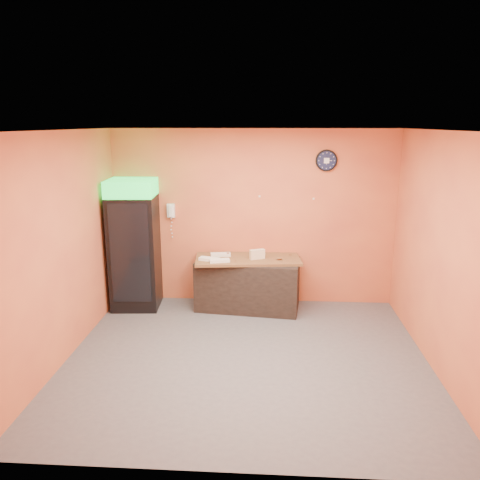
{
  "coord_description": "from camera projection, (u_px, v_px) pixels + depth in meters",
  "views": [
    {
      "loc": [
        0.25,
        -5.35,
        2.88
      ],
      "look_at": [
        -0.12,
        0.6,
        1.38
      ],
      "focal_mm": 35.0,
      "sensor_mm": 36.0,
      "label": 1
    }
  ],
  "objects": [
    {
      "name": "wrapped_sandwich_left",
      "position": [
        209.0,
        259.0,
        7.14
      ],
      "size": [
        0.33,
        0.2,
        0.04
      ],
      "primitive_type": "cube",
      "rotation": [
        0.0,
        0.0,
        -0.28
      ],
      "color": "white",
      "rests_on": "butcher_paper"
    },
    {
      "name": "wrapped_sandwich_mid",
      "position": [
        220.0,
        261.0,
        7.06
      ],
      "size": [
        0.32,
        0.19,
        0.04
      ],
      "primitive_type": "cube",
      "rotation": [
        0.0,
        0.0,
        0.24
      ],
      "color": "white",
      "rests_on": "butcher_paper"
    },
    {
      "name": "sub_roll_stack",
      "position": [
        257.0,
        254.0,
        7.22
      ],
      "size": [
        0.24,
        0.17,
        0.15
      ],
      "rotation": [
        0.0,
        0.0,
        0.42
      ],
      "color": "beige",
      "rests_on": "butcher_paper"
    },
    {
      "name": "butcher_paper",
      "position": [
        248.0,
        259.0,
        7.29
      ],
      "size": [
        1.68,
        0.88,
        0.04
      ],
      "primitive_type": "cube",
      "rotation": [
        0.0,
        0.0,
        0.1
      ],
      "color": "brown",
      "rests_on": "prep_counter"
    },
    {
      "name": "prep_counter",
      "position": [
        248.0,
        284.0,
        7.4
      ],
      "size": [
        1.66,
        0.89,
        0.79
      ],
      "primitive_type": "cube",
      "rotation": [
        0.0,
        0.0,
        -0.12
      ],
      "color": "black",
      "rests_on": "floor"
    },
    {
      "name": "left_wall",
      "position": [
        63.0,
        248.0,
        5.69
      ],
      "size": [
        0.02,
        4.0,
        2.8
      ],
      "primitive_type": "cube",
      "color": "#DA723D",
      "rests_on": "floor"
    },
    {
      "name": "kitchen_tool",
      "position": [
        228.0,
        254.0,
        7.37
      ],
      "size": [
        0.06,
        0.06,
        0.06
      ],
      "primitive_type": "cylinder",
      "color": "silver",
      "rests_on": "butcher_paper"
    },
    {
      "name": "wall_clock",
      "position": [
        326.0,
        160.0,
        7.17
      ],
      "size": [
        0.33,
        0.06,
        0.33
      ],
      "color": "black",
      "rests_on": "back_wall"
    },
    {
      "name": "ceiling",
      "position": [
        248.0,
        130.0,
        5.21
      ],
      "size": [
        4.5,
        4.0,
        0.02
      ],
      "primitive_type": "cube",
      "color": "white",
      "rests_on": "back_wall"
    },
    {
      "name": "beverage_cooler",
      "position": [
        134.0,
        246.0,
        7.32
      ],
      "size": [
        0.77,
        0.78,
        2.04
      ],
      "rotation": [
        0.0,
        0.0,
        0.07
      ],
      "color": "black",
      "rests_on": "floor"
    },
    {
      "name": "back_wall",
      "position": [
        253.0,
        218.0,
        7.49
      ],
      "size": [
        4.5,
        0.02,
        2.8
      ],
      "primitive_type": "cube",
      "color": "#DA723D",
      "rests_on": "floor"
    },
    {
      "name": "floor",
      "position": [
        247.0,
        358.0,
        5.9
      ],
      "size": [
        4.5,
        4.5,
        0.0
      ],
      "primitive_type": "plane",
      "color": "#47474C",
      "rests_on": "ground"
    },
    {
      "name": "wall_phone",
      "position": [
        171.0,
        211.0,
        7.49
      ],
      "size": [
        0.12,
        0.11,
        0.22
      ],
      "color": "white",
      "rests_on": "back_wall"
    },
    {
      "name": "right_wall",
      "position": [
        441.0,
        254.0,
        5.42
      ],
      "size": [
        0.02,
        4.0,
        2.8
      ],
      "primitive_type": "cube",
      "color": "#DA723D",
      "rests_on": "floor"
    },
    {
      "name": "wrapped_sandwich_right",
      "position": [
        221.0,
        255.0,
        7.39
      ],
      "size": [
        0.33,
        0.17,
        0.04
      ],
      "primitive_type": "cube",
      "rotation": [
        0.0,
        0.0,
        0.16
      ],
      "color": "white",
      "rests_on": "butcher_paper"
    }
  ]
}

